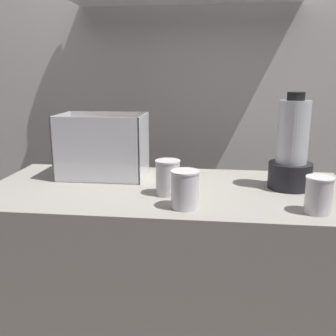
{
  "coord_description": "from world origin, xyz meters",
  "views": [
    {
      "loc": [
        0.17,
        -1.41,
        1.34
      ],
      "look_at": [
        0.0,
        0.0,
        0.98
      ],
      "focal_mm": 41.33,
      "sensor_mm": 36.0,
      "label": 1
    }
  ],
  "objects_px": {
    "juice_cup_mango_far_left": "(168,179)",
    "juice_cup_carrot_left": "(185,192)",
    "blender_pitcher": "(292,152)",
    "carrot_display_bin": "(104,157)",
    "juice_cup_mango_middle": "(318,198)"
  },
  "relations": [
    {
      "from": "juice_cup_mango_middle",
      "to": "carrot_display_bin",
      "type": "bearing_deg",
      "value": 156.37
    },
    {
      "from": "blender_pitcher",
      "to": "carrot_display_bin",
      "type": "bearing_deg",
      "value": 174.02
    },
    {
      "from": "juice_cup_mango_far_left",
      "to": "blender_pitcher",
      "type": "bearing_deg",
      "value": 16.75
    },
    {
      "from": "juice_cup_mango_far_left",
      "to": "juice_cup_carrot_left",
      "type": "distance_m",
      "value": 0.15
    },
    {
      "from": "blender_pitcher",
      "to": "juice_cup_mango_middle",
      "type": "height_order",
      "value": "blender_pitcher"
    },
    {
      "from": "carrot_display_bin",
      "to": "juice_cup_mango_far_left",
      "type": "height_order",
      "value": "carrot_display_bin"
    },
    {
      "from": "carrot_display_bin",
      "to": "juice_cup_mango_middle",
      "type": "height_order",
      "value": "carrot_display_bin"
    },
    {
      "from": "blender_pitcher",
      "to": "juice_cup_mango_far_left",
      "type": "xyz_separation_m",
      "value": [
        -0.45,
        -0.14,
        -0.09
      ]
    },
    {
      "from": "juice_cup_mango_far_left",
      "to": "juice_cup_carrot_left",
      "type": "relative_size",
      "value": 1.02
    },
    {
      "from": "carrot_display_bin",
      "to": "blender_pitcher",
      "type": "distance_m",
      "value": 0.76
    },
    {
      "from": "blender_pitcher",
      "to": "juice_cup_mango_far_left",
      "type": "relative_size",
      "value": 2.84
    },
    {
      "from": "blender_pitcher",
      "to": "juice_cup_carrot_left",
      "type": "height_order",
      "value": "blender_pitcher"
    },
    {
      "from": "juice_cup_mango_far_left",
      "to": "juice_cup_mango_middle",
      "type": "height_order",
      "value": "juice_cup_mango_far_left"
    },
    {
      "from": "juice_cup_mango_far_left",
      "to": "juice_cup_carrot_left",
      "type": "xyz_separation_m",
      "value": [
        0.07,
        -0.13,
        -0.0
      ]
    },
    {
      "from": "carrot_display_bin",
      "to": "juice_cup_carrot_left",
      "type": "height_order",
      "value": "carrot_display_bin"
    }
  ]
}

